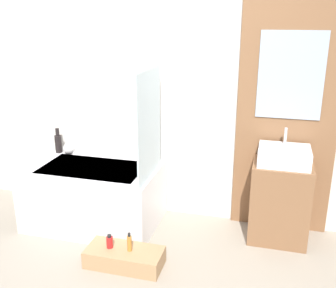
# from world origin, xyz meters

# --- Properties ---
(wall_tiled_back) EXTENTS (4.20, 0.06, 2.60)m
(wall_tiled_back) POSITION_xyz_m (0.00, 1.58, 1.30)
(wall_tiled_back) COLOR silver
(wall_tiled_back) RESTS_ON ground_plane
(wall_wood_accent) EXTENTS (0.87, 0.04, 2.60)m
(wall_wood_accent) POSITION_xyz_m (1.03, 1.53, 1.31)
(wall_wood_accent) COLOR brown
(wall_wood_accent) RESTS_ON ground_plane
(bathtub) EXTENTS (1.22, 0.78, 0.57)m
(bathtub) POSITION_xyz_m (-0.68, 1.14, 0.29)
(bathtub) COLOR white
(bathtub) RESTS_ON ground_plane
(glass_shower_screen) EXTENTS (0.01, 0.63, 0.94)m
(glass_shower_screen) POSITION_xyz_m (-0.10, 1.09, 1.04)
(glass_shower_screen) COLOR silver
(glass_shower_screen) RESTS_ON bathtub
(wooden_step_bench) EXTENTS (0.62, 0.28, 0.14)m
(wooden_step_bench) POSITION_xyz_m (-0.16, 0.56, 0.07)
(wooden_step_bench) COLOR #A87F56
(wooden_step_bench) RESTS_ON ground_plane
(vanity_cabinet) EXTENTS (0.50, 0.41, 0.72)m
(vanity_cabinet) POSITION_xyz_m (1.03, 1.31, 0.36)
(vanity_cabinet) COLOR brown
(vanity_cabinet) RESTS_ON ground_plane
(sink) EXTENTS (0.43, 0.35, 0.29)m
(sink) POSITION_xyz_m (1.03, 1.31, 0.79)
(sink) COLOR white
(sink) RESTS_ON vanity_cabinet
(vase_tall_dark) EXTENTS (0.07, 0.07, 0.26)m
(vase_tall_dark) POSITION_xyz_m (-1.21, 1.44, 0.68)
(vase_tall_dark) COLOR black
(vase_tall_dark) RESTS_ON bathtub
(vase_round_light) EXTENTS (0.12, 0.12, 0.12)m
(vase_round_light) POSITION_xyz_m (-1.08, 1.42, 0.63)
(vase_round_light) COLOR white
(vase_round_light) RESTS_ON bathtub
(bottle_soap_primary) EXTENTS (0.05, 0.05, 0.11)m
(bottle_soap_primary) POSITION_xyz_m (-0.28, 0.56, 0.19)
(bottle_soap_primary) COLOR red
(bottle_soap_primary) RESTS_ON wooden_step_bench
(bottle_soap_secondary) EXTENTS (0.04, 0.04, 0.16)m
(bottle_soap_secondary) POSITION_xyz_m (-0.11, 0.56, 0.21)
(bottle_soap_secondary) COLOR #B2752D
(bottle_soap_secondary) RESTS_ON wooden_step_bench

